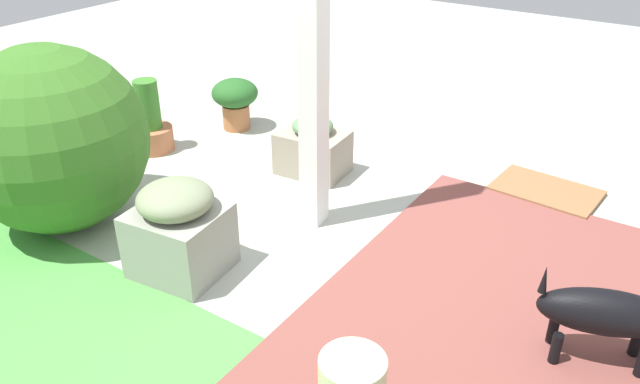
{
  "coord_description": "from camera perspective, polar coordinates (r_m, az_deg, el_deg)",
  "views": [
    {
      "loc": [
        -1.57,
        2.65,
        1.92
      ],
      "look_at": [
        0.06,
        0.2,
        0.31
      ],
      "focal_mm": 35.26,
      "sensor_mm": 36.0,
      "label": 1
    }
  ],
  "objects": [
    {
      "name": "terracotta_pot_tall",
      "position": [
        4.67,
        -15.14,
        5.83
      ],
      "size": [
        0.3,
        0.3,
        0.52
      ],
      "color": "#B26643",
      "rests_on": "ground"
    },
    {
      "name": "dog",
      "position": [
        2.86,
        25.43,
        -9.9
      ],
      "size": [
        0.66,
        0.37,
        0.46
      ],
      "color": "black",
      "rests_on": "ground"
    },
    {
      "name": "ground_plane",
      "position": [
        3.63,
        2.51,
        -3.32
      ],
      "size": [
        12.0,
        12.0,
        0.0
      ],
      "primitive_type": "plane",
      "color": "#ABAFA3"
    },
    {
      "name": "brick_path",
      "position": [
        3.06,
        17.44,
        -11.48
      ],
      "size": [
        1.8,
        2.4,
        0.02
      ],
      "primitive_type": "cube",
      "color": "brown",
      "rests_on": "ground"
    },
    {
      "name": "porch_pillar",
      "position": [
        3.24,
        -0.63,
        15.89
      ],
      "size": [
        0.12,
        0.12,
        2.4
      ],
      "primitive_type": "cube",
      "color": "white",
      "rests_on": "ground"
    },
    {
      "name": "doormat",
      "position": [
        4.23,
        19.82,
        0.09
      ],
      "size": [
        0.66,
        0.46,
        0.03
      ],
      "primitive_type": "cube",
      "rotation": [
        0.0,
        0.0,
        -0.08
      ],
      "color": "olive",
      "rests_on": "ground"
    },
    {
      "name": "terracotta_pot_broad",
      "position": [
        4.9,
        -7.71,
        8.39
      ],
      "size": [
        0.35,
        0.35,
        0.4
      ],
      "color": "#A9653D",
      "rests_on": "ground"
    },
    {
      "name": "stone_planter_nearest",
      "position": [
        4.18,
        -0.65,
        4.01
      ],
      "size": [
        0.46,
        0.36,
        0.4
      ],
      "color": "gray",
      "rests_on": "ground"
    },
    {
      "name": "round_shrub",
      "position": [
        3.75,
        -23.1,
        4.41
      ],
      "size": [
        1.04,
        1.04,
        1.04
      ],
      "primitive_type": "sphere",
      "color": "#366A22",
      "rests_on": "ground"
    },
    {
      "name": "stone_planter_mid",
      "position": [
        3.23,
        -12.69,
        -3.33
      ],
      "size": [
        0.48,
        0.46,
        0.5
      ],
      "color": "gray",
      "rests_on": "ground"
    }
  ]
}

